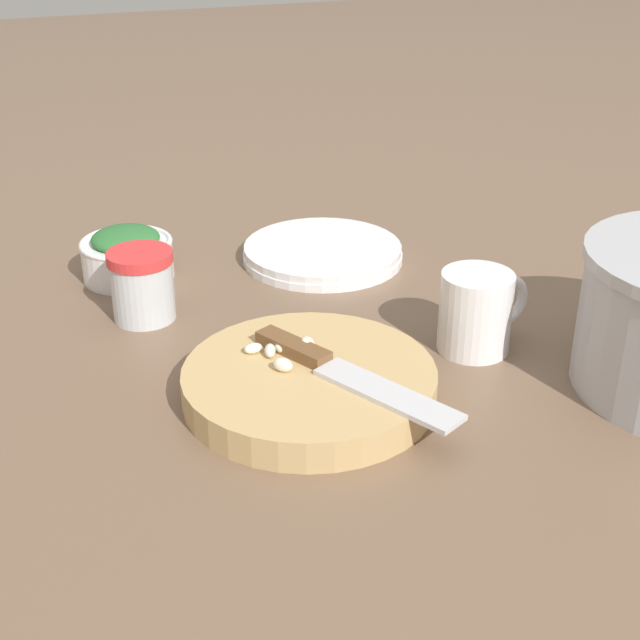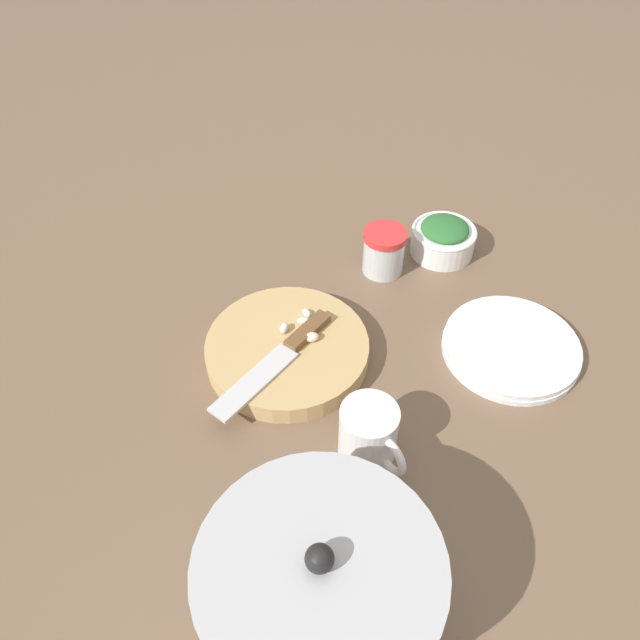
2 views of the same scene
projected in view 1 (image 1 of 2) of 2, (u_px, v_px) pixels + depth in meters
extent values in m
plane|color=brown|center=(315.00, 350.00, 0.94)|extent=(5.00, 5.00, 0.00)
cylinder|color=tan|center=(309.00, 384.00, 0.85)|extent=(0.24, 0.24, 0.03)
cube|color=brown|center=(293.00, 347.00, 0.87)|extent=(0.09, 0.06, 0.01)
cube|color=silver|center=(387.00, 394.00, 0.80)|extent=(0.15, 0.10, 0.01)
ellipsoid|color=silver|center=(281.00, 347.00, 0.87)|extent=(0.02, 0.01, 0.01)
ellipsoid|color=silver|center=(253.00, 348.00, 0.87)|extent=(0.01, 0.02, 0.01)
ellipsoid|color=#F0DFC3|center=(307.00, 344.00, 0.87)|extent=(0.03, 0.02, 0.01)
ellipsoid|color=silver|center=(270.00, 351.00, 0.86)|extent=(0.02, 0.02, 0.01)
ellipsoid|color=silver|center=(283.00, 365.00, 0.84)|extent=(0.02, 0.02, 0.01)
cylinder|color=white|center=(128.00, 260.00, 1.09)|extent=(0.11, 0.11, 0.05)
torus|color=white|center=(126.00, 243.00, 1.08)|extent=(0.11, 0.11, 0.01)
ellipsoid|color=#2D6B33|center=(125.00, 238.00, 1.08)|extent=(0.08, 0.08, 0.02)
cylinder|color=silver|center=(143.00, 290.00, 0.99)|extent=(0.07, 0.07, 0.07)
cylinder|color=red|center=(139.00, 257.00, 0.97)|extent=(0.07, 0.07, 0.01)
cylinder|color=white|center=(475.00, 312.00, 0.92)|extent=(0.08, 0.08, 0.09)
torus|color=white|center=(505.00, 302.00, 0.94)|extent=(0.02, 0.06, 0.06)
cylinder|color=white|center=(323.00, 256.00, 1.15)|extent=(0.21, 0.21, 0.01)
cylinder|color=white|center=(323.00, 249.00, 1.15)|extent=(0.20, 0.20, 0.01)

